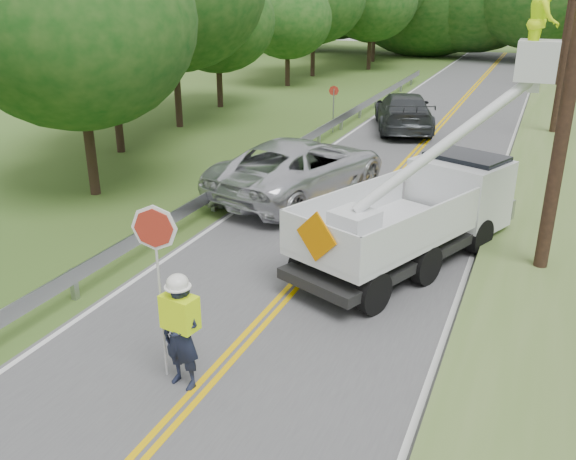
% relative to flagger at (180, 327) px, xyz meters
% --- Properties ---
extents(road, '(7.20, 96.00, 0.03)m').
position_rel_flagger_xyz_m(road, '(0.33, 11.69, -1.11)').
color(road, '#504F52').
rests_on(road, ground).
extents(guardrail, '(0.18, 48.00, 0.77)m').
position_rel_flagger_xyz_m(guardrail, '(-3.69, 12.60, -0.57)').
color(guardrail, '#9C9FA3').
rests_on(guardrail, ground).
extents(utility_poles, '(1.60, 43.30, 10.00)m').
position_rel_flagger_xyz_m(utility_poles, '(5.33, 14.71, 4.15)').
color(utility_poles, black).
rests_on(utility_poles, ground).
extents(treeline_left, '(10.83, 56.48, 10.05)m').
position_rel_flagger_xyz_m(treeline_left, '(-10.17, 25.82, 4.38)').
color(treeline_left, '#332319').
rests_on(treeline_left, ground).
extents(flagger, '(1.19, 0.56, 3.10)m').
position_rel_flagger_xyz_m(flagger, '(0.00, 0.00, 0.00)').
color(flagger, '#191E33').
rests_on(flagger, road).
extents(bucket_truck, '(4.92, 6.77, 6.40)m').
position_rel_flagger_xyz_m(bucket_truck, '(2.81, 6.99, 0.36)').
color(bucket_truck, black).
rests_on(bucket_truck, road).
extents(suv_silver, '(4.51, 7.20, 1.86)m').
position_rel_flagger_xyz_m(suv_silver, '(-1.91, 9.98, -0.17)').
color(suv_silver, silver).
rests_on(suv_silver, road).
extents(suv_darkgrey, '(4.11, 6.34, 1.71)m').
position_rel_flagger_xyz_m(suv_darkgrey, '(-1.11, 20.71, -0.25)').
color(suv_darkgrey, '#363A3D').
rests_on(suv_darkgrey, road).
extents(stop_sign_permanent, '(0.43, 0.17, 2.11)m').
position_rel_flagger_xyz_m(stop_sign_permanent, '(-3.95, 19.03, 0.24)').
color(stop_sign_permanent, '#9C9FA3').
rests_on(stop_sign_permanent, ground).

